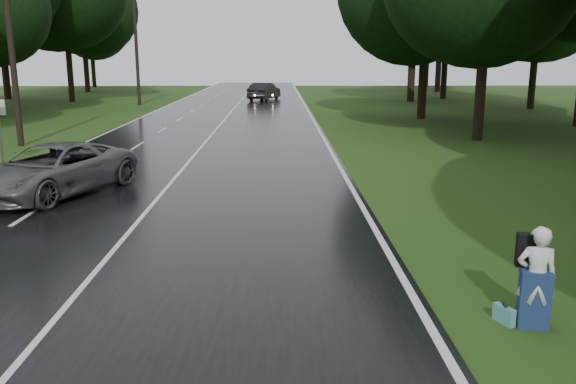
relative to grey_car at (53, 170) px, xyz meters
name	(u,v)px	position (x,y,z in m)	size (l,w,h in m)	color
ground	(13,372)	(3.17, -10.16, -0.79)	(160.00, 160.00, 0.00)	#274715
road	(202,146)	(3.17, 9.84, -0.77)	(12.00, 140.00, 0.04)	black
lane_center	(202,146)	(3.17, 9.84, -0.75)	(0.12, 140.00, 0.01)	silver
grey_car	(53,170)	(0.00, 0.00, 0.00)	(2.50, 5.43, 1.51)	#55575B
far_car	(264,91)	(5.38, 39.73, 0.06)	(1.73, 4.97, 1.64)	black
hitchhiker	(535,281)	(10.55, -8.93, -0.05)	(0.66, 0.62, 1.61)	silver
suitcase	(504,315)	(10.17, -8.81, -0.66)	(0.11, 0.39, 0.28)	teal
utility_pole_mid	(21,146)	(-5.33, 10.25, -0.79)	(1.80, 0.28, 9.65)	black
utility_pole_far	(140,105)	(-5.33, 34.41, -0.79)	(1.80, 0.28, 10.45)	black
road_sign_b	(3,164)	(-4.03, 5.53, -0.79)	(0.59, 0.10, 2.47)	white
tree_left_f	(72,102)	(-12.47, 38.39, -0.79)	(11.44, 11.44, 17.88)	black
tree_right_d	(477,140)	(16.62, 11.82, -0.79)	(8.96, 8.96, 14.00)	black
tree_right_e	(421,119)	(16.34, 22.46, -0.79)	(9.01, 9.01, 14.08)	black
tree_right_f	(410,102)	(19.07, 38.07, -0.79)	(10.91, 10.91, 17.05)	black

